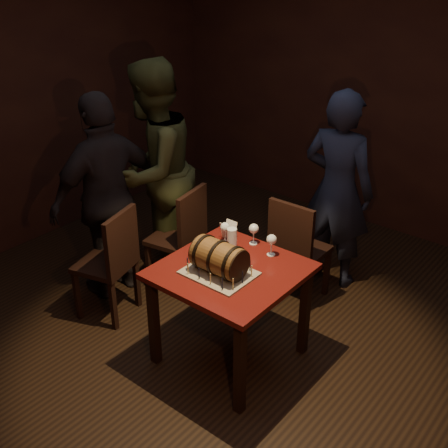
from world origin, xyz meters
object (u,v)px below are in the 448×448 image
object	(u,v)px
wine_glass_mid	(254,230)
chair_left_rear	(183,233)
person_left_rear	(153,171)
chair_left_front	(113,259)
person_left_front	(108,198)
wine_glass_left	(225,228)
pub_table	(230,282)
chair_back	(296,246)
barrel_cake	(219,258)
wine_glass_right	(272,240)
pint_of_ale	(232,238)
person_back	(337,190)

from	to	relation	value
wine_glass_mid	chair_left_rear	size ratio (longest dim) A/B	0.17
wine_glass_mid	person_left_rear	bearing A→B (deg)	171.20
chair_left_front	person_left_front	size ratio (longest dim) A/B	0.54
person_left_front	wine_glass_mid	bearing A→B (deg)	111.64
wine_glass_left	chair_left_rear	distance (m)	0.75
pub_table	chair_back	world-z (taller)	chair_back
barrel_cake	chair_back	distance (m)	1.05
person_left_rear	barrel_cake	bearing A→B (deg)	50.87
wine_glass_left	chair_left_rear	bearing A→B (deg)	161.47
wine_glass_mid	chair_left_front	xyz separation A→B (m)	(-0.94, -0.55, -0.34)
barrel_cake	person_left_rear	bearing A→B (deg)	152.77
chair_back	person_left_rear	xyz separation A→B (m)	(-1.27, -0.33, 0.43)
wine_glass_mid	pub_table	bearing A→B (deg)	-77.25
person_left_front	barrel_cake	bearing A→B (deg)	90.61
pub_table	wine_glass_right	xyz separation A→B (m)	(0.11, 0.32, 0.23)
wine_glass_mid	chair_back	size ratio (longest dim) A/B	0.17
pub_table	chair_back	distance (m)	0.90
pub_table	chair_left_rear	distance (m)	1.01
chair_back	chair_left_front	size ratio (longest dim) A/B	1.00
wine_glass_right	pint_of_ale	xyz separation A→B (m)	(-0.28, -0.09, -0.05)
wine_glass_left	wine_glass_mid	size ratio (longest dim) A/B	1.00
chair_left_rear	chair_back	bearing A→B (deg)	25.98
wine_glass_mid	person_left_front	world-z (taller)	person_left_front
chair_left_rear	person_left_rear	world-z (taller)	person_left_rear
wine_glass_right	chair_left_front	size ratio (longest dim) A/B	0.17
chair_left_rear	person_left_front	distance (m)	0.68
pint_of_ale	chair_back	distance (m)	0.73
barrel_cake	person_left_front	distance (m)	1.32
wine_glass_right	pint_of_ale	distance (m)	0.30
wine_glass_mid	pint_of_ale	size ratio (longest dim) A/B	1.07
barrel_cake	wine_glass_right	size ratio (longest dim) A/B	2.50
barrel_cake	person_back	xyz separation A→B (m)	(0.05, 1.50, -0.02)
chair_left_front	wine_glass_right	bearing A→B (deg)	23.64
wine_glass_left	wine_glass_right	world-z (taller)	same
barrel_cake	chair_back	size ratio (longest dim) A/B	0.43
chair_left_front	person_left_rear	xyz separation A→B (m)	(-0.27, 0.74, 0.43)
barrel_cake	pint_of_ale	world-z (taller)	barrel_cake
chair_left_rear	person_back	world-z (taller)	person_back
chair_back	person_back	world-z (taller)	person_back
barrel_cake	person_left_rear	xyz separation A→B (m)	(-1.28, 0.66, 0.08)
chair_back	person_back	distance (m)	0.61
barrel_cake	person_back	world-z (taller)	person_back
wine_glass_right	person_left_rear	size ratio (longest dim) A/B	0.08
wine_glass_mid	pint_of_ale	world-z (taller)	wine_glass_mid
chair_back	pub_table	bearing A→B (deg)	-87.93
barrel_cake	person_back	distance (m)	1.50
barrel_cake	pint_of_ale	distance (m)	0.37
chair_left_front	person_back	size ratio (longest dim) A/B	0.54
chair_left_front	person_back	xyz separation A→B (m)	(1.06, 1.57, 0.33)
chair_left_rear	chair_left_front	xyz separation A→B (m)	(-0.14, -0.65, 0.00)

